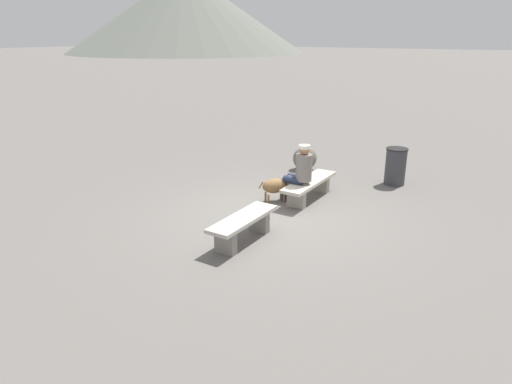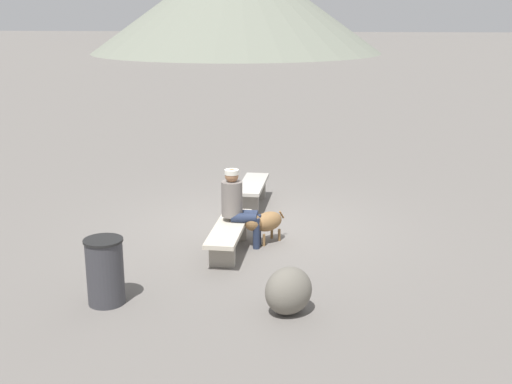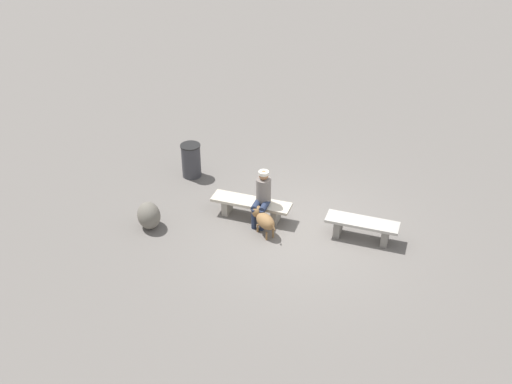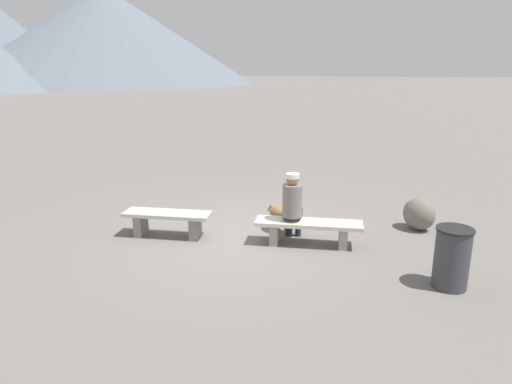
{
  "view_description": "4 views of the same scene",
  "coord_description": "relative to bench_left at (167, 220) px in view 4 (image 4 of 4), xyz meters",
  "views": [
    {
      "loc": [
        -7.39,
        -3.94,
        3.42
      ],
      "look_at": [
        -0.47,
        0.1,
        0.63
      ],
      "focal_mm": 32.21,
      "sensor_mm": 36.0,
      "label": 1
    },
    {
      "loc": [
        10.74,
        1.17,
        3.68
      ],
      "look_at": [
        -0.56,
        0.03,
        0.47
      ],
      "focal_mm": 45.44,
      "sensor_mm": 36.0,
      "label": 2
    },
    {
      "loc": [
        -2.25,
        10.99,
        8.1
      ],
      "look_at": [
        1.06,
        0.07,
        0.88
      ],
      "focal_mm": 43.58,
      "sensor_mm": 36.0,
      "label": 3
    },
    {
      "loc": [
        1.28,
        -7.72,
        3.04
      ],
      "look_at": [
        0.11,
        1.72,
        0.37
      ],
      "focal_mm": 32.37,
      "sensor_mm": 36.0,
      "label": 4
    }
  ],
  "objects": [
    {
      "name": "distant_peak_2",
      "position": [
        -28.76,
        61.72,
        6.69
      ],
      "size": [
        44.0,
        44.0,
        14.02
      ],
      "primitive_type": "cone",
      "color": "slate",
      "rests_on": "ground"
    },
    {
      "name": "bench_left",
      "position": [
        0.0,
        0.0,
        0.0
      ],
      "size": [
        1.58,
        0.51,
        0.46
      ],
      "rotation": [
        0.0,
        0.0,
        -0.03
      ],
      "color": "gray",
      "rests_on": "ground"
    },
    {
      "name": "dog",
      "position": [
        2.1,
        0.41,
        0.05
      ],
      "size": [
        0.71,
        0.66,
        0.55
      ],
      "rotation": [
        0.0,
        0.0,
        5.58
      ],
      "color": "olive",
      "rests_on": "ground"
    },
    {
      "name": "seated_person",
      "position": [
        2.24,
        -0.01,
        0.41
      ],
      "size": [
        0.35,
        0.63,
        1.27
      ],
      "rotation": [
        0.0,
        0.0,
        -0.03
      ],
      "color": "slate",
      "rests_on": "ground"
    },
    {
      "name": "ground",
      "position": [
        1.27,
        0.11,
        -0.35
      ],
      "size": [
        210.0,
        210.0,
        0.06
      ],
      "primitive_type": "cube",
      "color": "slate"
    },
    {
      "name": "trash_bin",
      "position": [
        4.52,
        -1.43,
        0.12
      ],
      "size": [
        0.51,
        0.51,
        0.88
      ],
      "color": "#38383D",
      "rests_on": "ground"
    },
    {
      "name": "distant_peak_0",
      "position": [
        -42.58,
        56.84,
        5.2
      ],
      "size": [
        24.72,
        24.72,
        11.04
      ],
      "primitive_type": "cone",
      "color": "slate",
      "rests_on": "ground"
    },
    {
      "name": "bench_right",
      "position": [
        2.54,
        -0.1,
        -0.01
      ],
      "size": [
        1.84,
        0.52,
        0.43
      ],
      "rotation": [
        0.0,
        0.0,
        -0.03
      ],
      "color": "gray",
      "rests_on": "ground"
    },
    {
      "name": "boulder",
      "position": [
        4.59,
        0.94,
        -0.01
      ],
      "size": [
        0.79,
        0.81,
        0.61
      ],
      "primitive_type": "ellipsoid",
      "rotation": [
        0.0,
        0.0,
        0.7
      ],
      "color": "#6B665B",
      "rests_on": "ground"
    }
  ]
}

